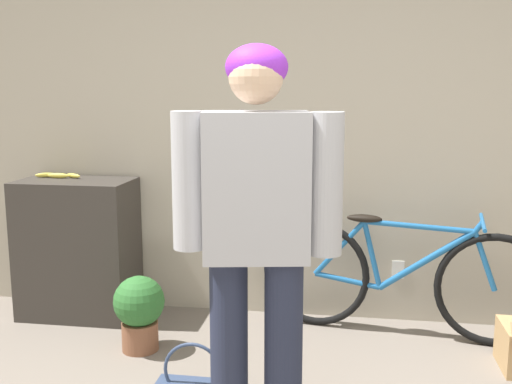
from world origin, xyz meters
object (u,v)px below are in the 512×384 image
person (256,218)px  potted_plant (139,309)px  bicycle (401,278)px  banana (58,175)px

person → potted_plant: person is taller
person → bicycle: (0.72, 1.25, -0.63)m
banana → bicycle: bearing=-2.2°
person → banana: person is taller
potted_plant → bicycle: bearing=16.9°
bicycle → potted_plant: bearing=-154.3°
bicycle → banana: 2.37m
person → banana: size_ratio=5.08×
person → bicycle: 1.57m
person → banana: bearing=129.5°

